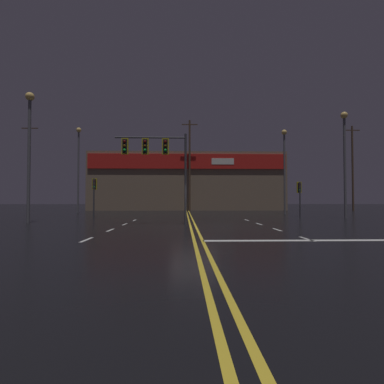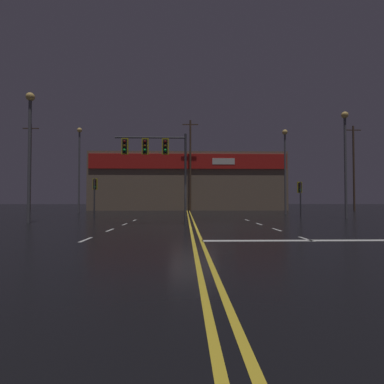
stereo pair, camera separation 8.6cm
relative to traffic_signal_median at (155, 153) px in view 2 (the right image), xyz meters
name	(u,v)px [view 2 (the right image)]	position (x,y,z in m)	size (l,w,h in m)	color
ground_plane	(193,227)	(2.28, -1.53, -4.35)	(200.00, 200.00, 0.00)	black
road_markings	(207,228)	(2.98, -2.51, -4.34)	(12.31, 60.00, 0.01)	gold
traffic_signal_median	(155,153)	(0.00, 0.00, 0.00)	(4.37, 0.36, 5.55)	#38383D
traffic_signal_corner_northwest	(95,189)	(-6.07, 8.14, -1.86)	(0.42, 0.36, 3.39)	#38383D
traffic_signal_corner_northeast	(300,191)	(12.07, 8.16, -2.06)	(0.42, 0.36, 3.13)	#38383D
streetlight_near_left	(30,138)	(-8.37, 1.56, 1.20)	(0.56, 0.56, 8.57)	#59595E
streetlight_near_right	(345,149)	(14.98, 5.92, 1.31)	(0.56, 0.56, 8.77)	#59595E
streetlight_median_approach	(79,159)	(-10.43, 16.63, 1.94)	(0.56, 0.56, 9.91)	#59595E
streetlight_far_median	(285,160)	(12.48, 13.27, 1.45)	(0.56, 0.56, 9.02)	#59595E
building_backdrop	(188,183)	(2.28, 29.38, -0.07)	(28.82, 10.23, 8.53)	#7A6651
utility_pole_row	(193,165)	(2.92, 23.19, 1.96)	(47.17, 0.26, 12.63)	#4C3828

